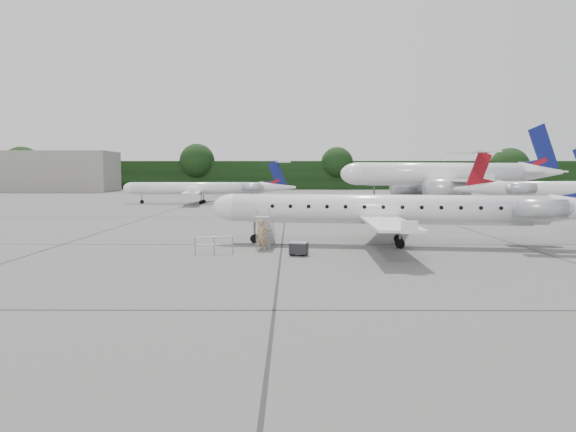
# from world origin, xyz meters

# --- Properties ---
(ground) EXTENTS (320.00, 320.00, 0.00)m
(ground) POSITION_xyz_m (0.00, 0.00, 0.00)
(ground) COLOR #61615F
(ground) RESTS_ON ground
(treeline) EXTENTS (260.00, 4.00, 8.00)m
(treeline) POSITION_xyz_m (0.00, 130.00, 4.00)
(treeline) COLOR black
(treeline) RESTS_ON ground
(terminal_building) EXTENTS (40.00, 14.00, 10.00)m
(terminal_building) POSITION_xyz_m (-70.00, 110.00, 5.00)
(terminal_building) COLOR gray
(terminal_building) RESTS_ON ground
(main_regional_jet) EXTENTS (28.36, 22.21, 6.65)m
(main_regional_jet) POSITION_xyz_m (0.53, 6.79, 3.33)
(main_regional_jet) COLOR white
(main_regional_jet) RESTS_ON ground
(airstair) EXTENTS (1.19, 2.54, 2.08)m
(airstair) POSITION_xyz_m (-7.23, 5.70, 1.04)
(airstair) COLOR white
(airstair) RESTS_ON ground
(passenger) EXTENTS (0.70, 0.48, 1.89)m
(passenger) POSITION_xyz_m (-7.42, 4.34, 0.94)
(passenger) COLOR #997953
(passenger) RESTS_ON ground
(safety_railing) EXTENTS (2.16, 0.56, 1.00)m
(safety_railing) POSITION_xyz_m (-10.16, 2.87, 0.50)
(safety_railing) COLOR gray
(safety_railing) RESTS_ON ground
(baggage_cart) EXTENTS (1.15, 1.02, 0.84)m
(baggage_cart) POSITION_xyz_m (-5.19, 2.24, 0.42)
(baggage_cart) COLOR black
(baggage_cart) RESTS_ON ground
(bg_narrowbody) EXTENTS (38.98, 30.98, 12.62)m
(bg_narrowbody) POSITION_xyz_m (18.37, 60.08, 6.31)
(bg_narrowbody) COLOR white
(bg_narrowbody) RESTS_ON ground
(bg_regional_left) EXTENTS (24.99, 18.00, 6.56)m
(bg_regional_left) POSITION_xyz_m (-20.10, 55.97, 3.28)
(bg_regional_left) COLOR white
(bg_regional_left) RESTS_ON ground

